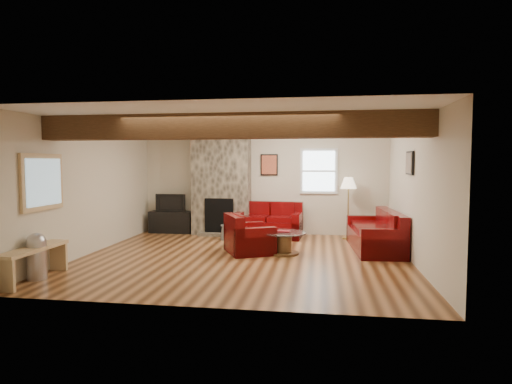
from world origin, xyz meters
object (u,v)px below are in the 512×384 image
at_px(sofa_three, 375,230).
at_px(coffee_table, 284,243).
at_px(tv_cabinet, 172,222).
at_px(television, 171,203).
at_px(floor_lamp, 348,186).
at_px(loveseat, 269,220).
at_px(armchair_red, 249,234).

xyz_separation_m(sofa_three, coffee_table, (-1.77, -0.67, -0.18)).
height_order(tv_cabinet, television, television).
bearing_deg(floor_lamp, loveseat, -178.11).
relative_size(sofa_three, floor_lamp, 1.44).
height_order(television, floor_lamp, floor_lamp).
height_order(coffee_table, floor_lamp, floor_lamp).
xyz_separation_m(loveseat, floor_lamp, (1.83, 0.06, 0.81)).
bearing_deg(coffee_table, tv_cabinet, 144.83).
bearing_deg(armchair_red, sofa_three, -101.69).
height_order(coffee_table, tv_cabinet, tv_cabinet).
xyz_separation_m(coffee_table, tv_cabinet, (-3.00, 2.11, 0.06)).
height_order(sofa_three, coffee_table, sofa_three).
distance_m(tv_cabinet, television, 0.49).
relative_size(armchair_red, floor_lamp, 0.65).
bearing_deg(armchair_red, loveseat, -31.61).
distance_m(loveseat, floor_lamp, 2.00).
bearing_deg(armchair_red, tv_cabinet, 21.83).
bearing_deg(coffee_table, sofa_three, 20.69).
bearing_deg(tv_cabinet, loveseat, -6.87).
relative_size(coffee_table, television, 1.14).
distance_m(coffee_table, tv_cabinet, 3.67).
bearing_deg(floor_lamp, armchair_red, -137.30).
bearing_deg(television, armchair_red, -41.83).
bearing_deg(television, loveseat, -6.87).
relative_size(sofa_three, armchair_red, 2.21).
height_order(tv_cabinet, floor_lamp, floor_lamp).
height_order(loveseat, tv_cabinet, loveseat).
relative_size(sofa_three, tv_cabinet, 1.90).
bearing_deg(tv_cabinet, armchair_red, -41.83).
xyz_separation_m(loveseat, coffee_table, (0.51, -1.81, -0.19)).
bearing_deg(tv_cabinet, coffee_table, -35.17).
bearing_deg(armchair_red, coffee_table, -118.96).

